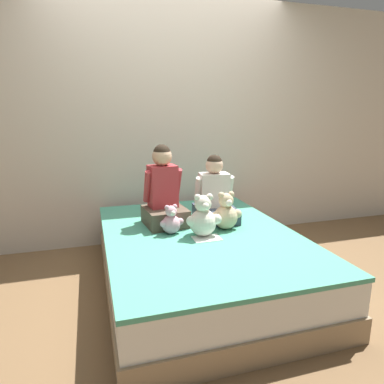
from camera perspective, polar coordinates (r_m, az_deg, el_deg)
name	(u,v)px	position (r m, az deg, el deg)	size (l,w,h in m)	color
ground_plane	(200,283)	(2.89, 1.38, -14.93)	(14.00, 14.00, 0.00)	brown
wall_behind_bed	(167,123)	(3.64, -4.14, 11.40)	(8.00, 0.06, 2.50)	beige
bed	(200,259)	(2.79, 1.41, -11.05)	(1.48, 2.02, 0.43)	#997F60
child_on_left	(164,194)	(2.87, -4.76, -0.29)	(0.36, 0.39, 0.67)	brown
child_on_right	(215,196)	(3.01, 3.79, -0.67)	(0.38, 0.43, 0.57)	#384251
teddy_bear_held_by_left_child	(171,221)	(2.68, -3.48, -4.91)	(0.19, 0.15, 0.23)	#DBA3B2
teddy_bear_held_by_right_child	(226,213)	(2.79, 5.68, -3.55)	(0.26, 0.19, 0.31)	#D1B78E
teddy_bear_between_children	(203,218)	(2.62, 1.93, -4.40)	(0.28, 0.21, 0.33)	silver
sign_card	(207,238)	(2.60, 2.47, -7.70)	(0.21, 0.15, 0.00)	white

